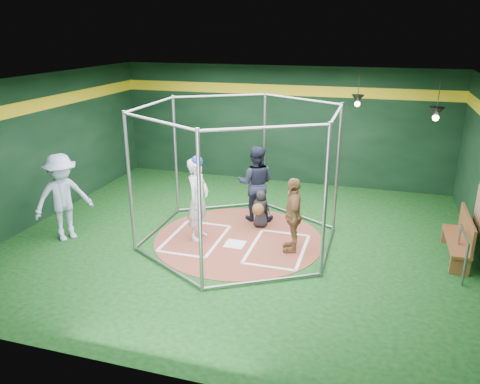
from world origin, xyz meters
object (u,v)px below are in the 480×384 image
(dugout_bench, at_px, (461,237))
(batter_figure, at_px, (198,198))
(visitor_leopard, at_px, (293,215))
(umpire, at_px, (256,183))

(dugout_bench, bearing_deg, batter_figure, -173.70)
(batter_figure, height_order, visitor_leopard, batter_figure)
(batter_figure, bearing_deg, visitor_leopard, -0.36)
(batter_figure, distance_m, dugout_bench, 5.56)
(dugout_bench, bearing_deg, visitor_leopard, -169.56)
(visitor_leopard, relative_size, umpire, 0.87)
(umpire, bearing_deg, visitor_leopard, 120.85)
(batter_figure, xyz_separation_m, umpire, (0.94, 1.44, -0.02))
(batter_figure, xyz_separation_m, visitor_leopard, (2.14, -0.01, -0.14))
(batter_figure, xyz_separation_m, dugout_bench, (5.51, 0.61, -0.48))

